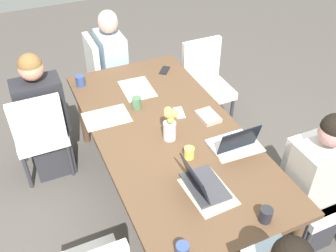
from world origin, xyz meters
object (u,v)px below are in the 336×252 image
object	(u,v)px
person_near_right_near	(45,122)
coffee_mug_near_right	(182,251)
coffee_mug_centre_right	(80,81)
person_far_left_far	(313,190)
phone_black	(165,70)
chair_far_right_mid	(205,80)
coffee_mug_far_left	(266,215)
book_red_cover	(208,116)
person_head_left_left_near	(113,72)
laptop_far_left_far	(234,143)
chair_far_left_far	(312,183)
phone_silver	(179,113)
dining_table	(168,138)
flower_vase	(170,124)
chair_head_left_left_near	(105,73)
chair_near_right_near	(40,132)
laptop_head_right_left_mid	(202,184)
coffee_mug_centre_left	(137,103)

from	to	relation	value
person_near_right_near	coffee_mug_near_right	distance (m)	1.88
coffee_mug_centre_right	person_far_left_far	bearing A→B (deg)	35.76
phone_black	coffee_mug_centre_right	bearing A→B (deg)	124.49
chair_far_right_mid	coffee_mug_centre_right	distance (m)	1.30
coffee_mug_far_left	phone_black	world-z (taller)	coffee_mug_far_left
coffee_mug_far_left	book_red_cover	size ratio (longest dim) A/B	0.47
person_head_left_left_near	coffee_mug_centre_right	xyz separation A→B (m)	(0.48, -0.43, 0.26)
laptop_far_left_far	chair_far_right_mid	bearing A→B (deg)	159.34
phone_black	chair_far_left_far	bearing A→B (deg)	-122.80
laptop_far_left_far	coffee_mug_centre_right	size ratio (longest dim) A/B	3.25
chair_far_right_mid	phone_silver	bearing A→B (deg)	-42.45
dining_table	coffee_mug_centre_right	size ratio (longest dim) A/B	22.52
phone_black	flower_vase	bearing A→B (deg)	-162.07
chair_head_left_left_near	chair_far_right_mid	distance (m)	1.08
dining_table	chair_head_left_left_near	size ratio (longest dim) A/B	2.46
chair_far_left_far	chair_near_right_near	size ratio (longest dim) A/B	1.00
person_far_left_far	coffee_mug_centre_right	bearing A→B (deg)	-144.24
chair_near_right_near	laptop_far_left_far	size ratio (longest dim) A/B	2.81
chair_head_left_left_near	phone_black	world-z (taller)	chair_head_left_left_near
coffee_mug_centre_right	phone_black	world-z (taller)	coffee_mug_centre_right
laptop_head_right_left_mid	phone_black	size ratio (longest dim) A/B	2.13
coffee_mug_centre_right	chair_far_right_mid	bearing A→B (deg)	88.49
book_red_cover	person_near_right_near	bearing A→B (deg)	-125.11
chair_near_right_near	book_red_cover	xyz separation A→B (m)	(0.70, 1.25, 0.26)
person_near_right_near	chair_far_right_mid	size ratio (longest dim) A/B	1.33
laptop_far_left_far	person_far_left_far	bearing A→B (deg)	44.54
person_far_left_far	phone_black	distance (m)	1.72
phone_black	book_red_cover	bearing A→B (deg)	-139.36
book_red_cover	phone_silver	world-z (taller)	book_red_cover
phone_black	chair_head_left_left_near	bearing A→B (deg)	75.00
coffee_mug_near_right	coffee_mug_centre_right	size ratio (longest dim) A/B	0.96
chair_near_right_near	person_head_left_left_near	bearing A→B (deg)	127.32
chair_far_left_far	laptop_head_right_left_mid	world-z (taller)	laptop_head_right_left_mid
book_red_cover	coffee_mug_centre_left	bearing A→B (deg)	-129.75
coffee_mug_far_left	phone_black	xyz separation A→B (m)	(-1.84, 0.16, -0.04)
laptop_head_right_left_mid	phone_silver	bearing A→B (deg)	164.55
chair_far_left_far	chair_near_right_near	bearing A→B (deg)	-129.74
flower_vase	coffee_mug_far_left	world-z (taller)	flower_vase
chair_far_right_mid	person_far_left_far	bearing A→B (deg)	-1.31
laptop_head_right_left_mid	coffee_mug_far_left	world-z (taller)	laptop_head_right_left_mid
chair_head_left_left_near	dining_table	bearing A→B (deg)	3.54
dining_table	coffee_mug_far_left	xyz separation A→B (m)	(0.99, 0.18, 0.11)
flower_vase	book_red_cover	size ratio (longest dim) A/B	1.33
person_near_right_near	chair_far_right_mid	xyz separation A→B (m)	(-0.08, 1.66, -0.03)
laptop_far_left_far	phone_black	bearing A→B (deg)	-179.46
coffee_mug_near_right	phone_silver	bearing A→B (deg)	155.18
coffee_mug_centre_right	phone_silver	xyz separation A→B (m)	(0.74, 0.63, -0.05)
dining_table	laptop_head_right_left_mid	distance (m)	0.63
flower_vase	book_red_cover	world-z (taller)	flower_vase
laptop_far_left_far	coffee_mug_far_left	distance (m)	0.65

